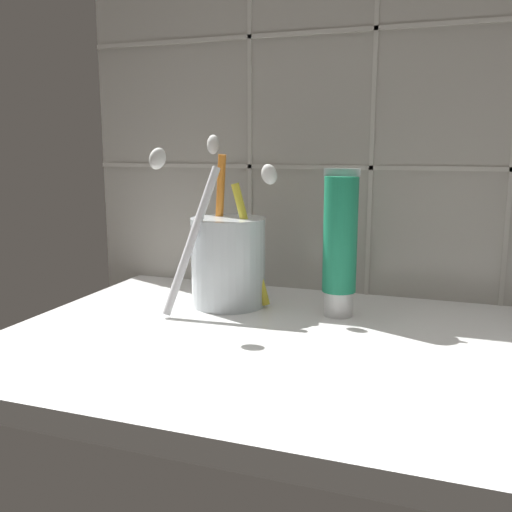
{
  "coord_description": "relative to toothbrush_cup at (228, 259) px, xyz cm",
  "views": [
    {
      "loc": [
        11.33,
        -49.33,
        19.71
      ],
      "look_at": [
        -7.41,
        3.65,
        8.99
      ],
      "focal_mm": 40.0,
      "sensor_mm": 36.0,
      "label": 1
    }
  ],
  "objects": [
    {
      "name": "toothpaste_tube",
      "position": [
        12.53,
        0.09,
        2.4
      ],
      "size": [
        3.75,
        3.57,
        15.61
      ],
      "color": "white",
      "rests_on": "sink_counter"
    },
    {
      "name": "toothbrush_cup",
      "position": [
        0.0,
        0.0,
        0.0
      ],
      "size": [
        11.59,
        13.03,
        19.22
      ],
      "color": "silver",
      "rests_on": "sink_counter"
    },
    {
      "name": "tile_wall_backsplash",
      "position": [
        12.73,
        10.82,
        15.5
      ],
      "size": [
        70.71,
        1.72,
        45.71
      ],
      "color": "#B7B2A8",
      "rests_on": "ground"
    },
    {
      "name": "sink_counter",
      "position": [
        12.72,
        -9.04,
        -6.36
      ],
      "size": [
        60.71,
        39.22,
        2.0
      ],
      "primitive_type": "cube",
      "color": "white",
      "rests_on": "ground"
    }
  ]
}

